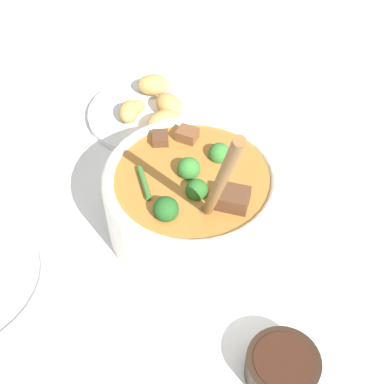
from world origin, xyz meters
TOP-DOWN VIEW (x-y plane):
  - ground_plane at (0.00, 0.00)m, footprint 4.00×4.00m
  - stew_bowl at (0.00, 0.00)m, footprint 0.22×0.24m
  - condiment_bowl at (0.03, 0.23)m, footprint 0.08×0.08m
  - food_plate at (-0.06, -0.22)m, footprint 0.19×0.19m

SIDE VIEW (x-z plane):
  - ground_plane at x=0.00m, z-range 0.00..0.00m
  - food_plate at x=-0.06m, z-range -0.01..0.04m
  - condiment_bowl at x=0.03m, z-range 0.00..0.04m
  - stew_bowl at x=0.00m, z-range -0.08..0.19m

